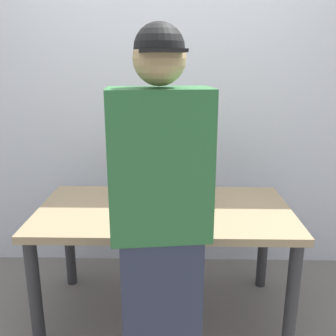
{
  "coord_description": "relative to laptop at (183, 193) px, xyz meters",
  "views": [
    {
      "loc": [
        0.06,
        -2.09,
        1.58
      ],
      "look_at": [
        0.02,
        0.0,
        0.98
      ],
      "focal_mm": 40.15,
      "sensor_mm": 36.0,
      "label": 1
    }
  ],
  "objects": [
    {
      "name": "beer_bottle_green",
      "position": [
        -0.24,
        0.16,
        0.07
      ],
      "size": [
        0.07,
        0.07,
        0.31
      ],
      "color": "#333333",
      "rests_on": "desk"
    },
    {
      "name": "ground_plane",
      "position": [
        -0.11,
        -0.13,
        -0.78
      ],
      "size": [
        8.0,
        8.0,
        0.0
      ],
      "primitive_type": "plane",
      "color": "slate",
      "rests_on": "ground"
    },
    {
      "name": "laptop",
      "position": [
        0.0,
        0.0,
        0.0
      ],
      "size": [
        0.39,
        0.32,
        0.22
      ],
      "color": "#383D4C",
      "rests_on": "desk"
    },
    {
      "name": "back_wall",
      "position": [
        -0.11,
        0.63,
        0.52
      ],
      "size": [
        6.0,
        0.1,
        2.6
      ],
      "primitive_type": "cube",
      "color": "silver",
      "rests_on": "ground"
    },
    {
      "name": "desk",
      "position": [
        -0.11,
        -0.13,
        -0.15
      ],
      "size": [
        1.51,
        0.8,
        0.73
      ],
      "color": "#9E8460",
      "rests_on": "ground"
    },
    {
      "name": "beer_bottle_amber",
      "position": [
        -0.32,
        0.18,
        0.06
      ],
      "size": [
        0.08,
        0.08,
        0.29
      ],
      "color": "brown",
      "rests_on": "desk"
    },
    {
      "name": "person_figure",
      "position": [
        -0.11,
        -0.72,
        0.09
      ],
      "size": [
        0.45,
        0.33,
        1.73
      ],
      "color": "#2D3347",
      "rests_on": "ground"
    }
  ]
}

